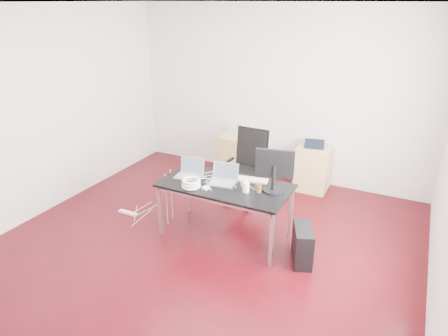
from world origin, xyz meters
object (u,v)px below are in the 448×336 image
at_px(desk, 225,188).
at_px(pc_tower, 302,245).
at_px(office_chair, 247,163).
at_px(filing_cabinet_right, 313,168).
at_px(filing_cabinet_left, 237,155).

height_order(desk, pc_tower, desk).
relative_size(desk, office_chair, 1.48).
xyz_separation_m(filing_cabinet_right, pc_tower, (0.41, -1.97, -0.13)).
xyz_separation_m(desk, filing_cabinet_left, (-0.71, 1.88, -0.33)).
bearing_deg(desk, office_chair, 98.25).
bearing_deg(office_chair, filing_cabinet_right, 50.35).
relative_size(office_chair, filing_cabinet_right, 1.54).
relative_size(filing_cabinet_right, pc_tower, 1.56).
distance_m(filing_cabinet_right, pc_tower, 2.02).
relative_size(filing_cabinet_left, pc_tower, 1.56).
distance_m(desk, filing_cabinet_left, 2.04).
bearing_deg(filing_cabinet_left, desk, -69.37).
distance_m(office_chair, filing_cabinet_left, 1.05).
bearing_deg(filing_cabinet_left, pc_tower, -48.41).
bearing_deg(office_chair, desk, -79.18).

